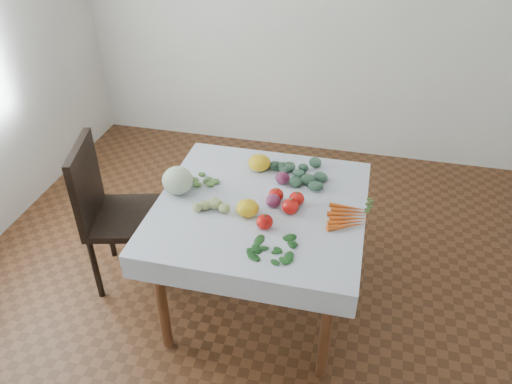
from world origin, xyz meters
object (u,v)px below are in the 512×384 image
Objects in this scene: chair at (109,206)px; carrot_bunch at (349,217)px; cabbage at (178,180)px; table at (260,219)px; heirloom_back at (259,163)px.

carrot_bunch is at bearing -1.85° from chair.
cabbage is at bearing 178.20° from carrot_bunch.
table is 0.38m from heirloom_back.
carrot_bunch reaches higher than table.
chair is 0.54m from cabbage.
carrot_bunch is at bearing -32.71° from heirloom_back.
cabbage is 0.51m from heirloom_back.
heirloom_back is (-0.08, 0.34, 0.15)m from table.
chair is 0.95m from heirloom_back.
heirloom_back is (0.86, 0.32, 0.24)m from chair.
table is 4.20× the size of carrot_bunch.
cabbage is at bearing 179.11° from table.
carrot_bunch is (1.42, -0.05, 0.21)m from chair.
cabbage is 0.95m from carrot_bunch.
cabbage reaches higher than heirloom_back.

